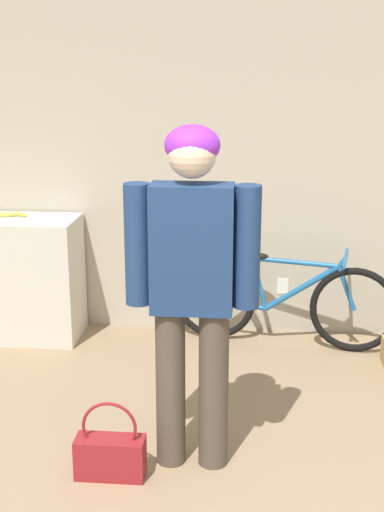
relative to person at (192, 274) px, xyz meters
The scene contains 6 objects.
wall_back 1.89m from the person, 91.38° to the left, with size 8.00×0.07×2.60m.
side_shelf 2.20m from the person, 132.44° to the left, with size 0.96×0.47×0.88m.
person is the anchor object (origin of this frame).
bicycle 1.77m from the person, 72.58° to the left, with size 1.58×0.46×0.68m.
banana 2.22m from the person, 132.38° to the left, with size 0.36×0.09×0.03m.
handbag 0.97m from the person, 156.67° to the right, with size 0.34×0.14×0.40m.
Camera 1 is at (0.33, -2.03, 1.99)m, focal length 50.00 mm.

